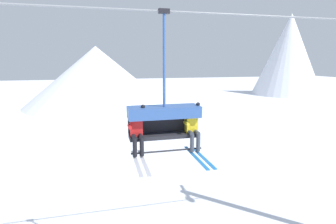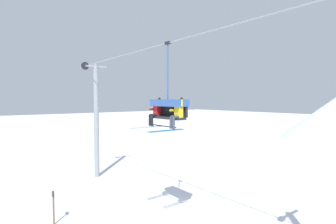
% 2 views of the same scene
% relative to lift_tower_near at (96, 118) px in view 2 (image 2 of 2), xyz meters
% --- Properties ---
extents(ground_plane, '(200.00, 200.00, 0.00)m').
position_rel_lift_tower_near_xyz_m(ground_plane, '(8.90, 0.02, -4.43)').
color(ground_plane, silver).
extents(lift_tower_near, '(0.36, 1.88, 8.52)m').
position_rel_lift_tower_near_xyz_m(lift_tower_near, '(0.00, 0.00, 0.00)').
color(lift_tower_near, gray).
rests_on(lift_tower_near, ground_plane).
extents(lift_cable, '(19.26, 0.05, 0.05)m').
position_rel_lift_tower_near_xyz_m(lift_cable, '(8.63, -0.78, 3.81)').
color(lift_cable, gray).
extents(chairlift_chair, '(1.94, 0.74, 3.63)m').
position_rel_lift_tower_near_xyz_m(chairlift_chair, '(9.69, -0.71, 1.13)').
color(chairlift_chair, '#232328').
extents(skier_red, '(0.48, 1.70, 1.34)m').
position_rel_lift_tower_near_xyz_m(skier_red, '(8.93, -0.92, 0.83)').
color(skier_red, red).
extents(skier_yellow, '(0.48, 1.70, 1.34)m').
position_rel_lift_tower_near_xyz_m(skier_yellow, '(10.46, -0.92, 0.83)').
color(skier_yellow, yellow).
extents(trail_sign, '(0.36, 0.08, 1.60)m').
position_rel_lift_tower_near_xyz_m(trail_sign, '(6.02, -4.62, -3.52)').
color(trail_sign, brown).
rests_on(trail_sign, ground_plane).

